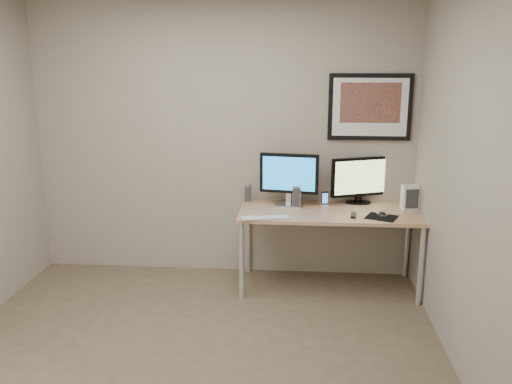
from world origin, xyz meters
TOP-DOWN VIEW (x-y plane):
  - floor at (0.00, 0.00)m, footprint 3.60×3.60m
  - room at (0.00, 0.45)m, footprint 3.60×3.60m
  - desk at (1.00, 1.35)m, footprint 1.60×0.70m
  - framed_art at (1.35, 1.68)m, footprint 0.75×0.04m
  - monitor_large at (0.63, 1.48)m, footprint 0.54×0.21m
  - monitor_tv at (1.28, 1.62)m, footprint 0.53×0.23m
  - speaker_left at (0.24, 1.59)m, footprint 0.07×0.07m
  - speaker_right at (0.71, 1.45)m, footprint 0.09×0.09m
  - phone_dock at (0.96, 1.50)m, footprint 0.08×0.08m
  - keyboard at (0.44, 1.07)m, footprint 0.43×0.19m
  - mousepad at (1.43, 1.18)m, footprint 0.32×0.30m
  - mouse at (1.44, 1.22)m, footprint 0.09×0.12m
  - remote at (1.20, 1.21)m, footprint 0.06×0.16m
  - fan_unit at (1.72, 1.46)m, footprint 0.16×0.13m

SIDE VIEW (x-z plane):
  - floor at x=0.00m, z-range 0.00..0.00m
  - desk at x=1.00m, z-range 0.30..1.03m
  - mousepad at x=1.43m, z-range 0.73..0.73m
  - keyboard at x=0.44m, z-range 0.73..0.74m
  - remote at x=1.20m, z-range 0.73..0.75m
  - mouse at x=1.44m, z-range 0.73..0.77m
  - phone_dock at x=0.96m, z-range 0.73..0.87m
  - speaker_left at x=0.24m, z-range 0.73..0.90m
  - speaker_right at x=0.71m, z-range 0.73..0.93m
  - fan_unit at x=1.72m, z-range 0.73..0.95m
  - monitor_tv at x=1.28m, z-range 0.74..1.18m
  - monitor_large at x=0.63m, z-range 0.76..1.25m
  - framed_art at x=1.35m, z-range 1.32..1.92m
  - room at x=0.00m, z-range -0.16..3.44m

